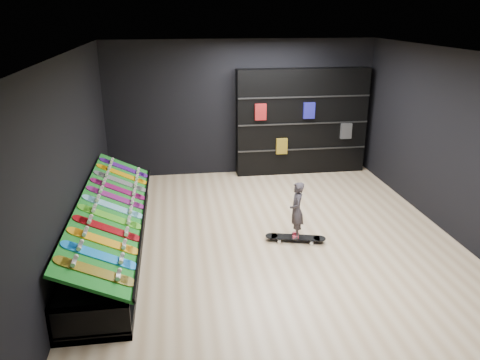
{
  "coord_description": "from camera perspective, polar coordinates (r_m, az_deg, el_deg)",
  "views": [
    {
      "loc": [
        -1.51,
        -6.78,
        3.57
      ],
      "look_at": [
        -0.5,
        0.2,
        1.0
      ],
      "focal_mm": 35.0,
      "sensor_mm": 36.0,
      "label": 1
    }
  ],
  "objects": [
    {
      "name": "display_board_4",
      "position": [
        7.07,
        -15.5,
        -4.37
      ],
      "size": [
        0.93,
        0.22,
        0.5
      ],
      "primitive_type": null,
      "rotation": [
        0.0,
        0.44,
        0.0
      ],
      "color": "green",
      "rests_on": "turf_ramp"
    },
    {
      "name": "wall_right",
      "position": [
        8.4,
        24.62,
        3.91
      ],
      "size": [
        0.02,
        7.0,
        3.0
      ],
      "primitive_type": "cube",
      "color": "black",
      "rests_on": "ground"
    },
    {
      "name": "display_board_2",
      "position": [
        6.39,
        -16.27,
        -7.16
      ],
      "size": [
        0.93,
        0.22,
        0.5
      ],
      "primitive_type": null,
      "rotation": [
        0.0,
        0.44,
        0.0
      ],
      "color": "orange",
      "rests_on": "turf_ramp"
    },
    {
      "name": "display_board_7",
      "position": [
        8.12,
        -14.61,
        -1.08
      ],
      "size": [
        0.93,
        0.22,
        0.5
      ],
      "primitive_type": null,
      "rotation": [
        0.0,
        0.44,
        0.0
      ],
      "color": "#E5198C",
      "rests_on": "turf_ramp"
    },
    {
      "name": "wall_left",
      "position": [
        7.25,
        -19.74,
        2.22
      ],
      "size": [
        0.02,
        7.0,
        3.0
      ],
      "primitive_type": "cube",
      "color": "black",
      "rests_on": "ground"
    },
    {
      "name": "display_board_10",
      "position": [
        9.19,
        -13.92,
        1.45
      ],
      "size": [
        0.93,
        0.22,
        0.5
      ],
      "primitive_type": null,
      "rotation": [
        0.0,
        0.44,
        0.0
      ],
      "color": "purple",
      "rests_on": "turf_ramp"
    },
    {
      "name": "turf_ramp",
      "position": [
        7.43,
        -15.26,
        -3.37
      ],
      "size": [
        0.92,
        4.5,
        0.46
      ],
      "primitive_type": "cube",
      "rotation": [
        0.0,
        0.44,
        0.0
      ],
      "color": "#0F6417",
      "rests_on": "display_rack"
    },
    {
      "name": "display_board_1",
      "position": [
        6.06,
        -16.72,
        -8.78
      ],
      "size": [
        0.93,
        0.22,
        0.5
      ],
      "primitive_type": null,
      "rotation": [
        0.0,
        0.44,
        0.0
      ],
      "color": "blue",
      "rests_on": "turf_ramp"
    },
    {
      "name": "floor",
      "position": [
        7.81,
        3.87,
        -7.23
      ],
      "size": [
        6.0,
        7.0,
        0.01
      ],
      "primitive_type": "cube",
      "color": "#CCB189",
      "rests_on": "ground"
    },
    {
      "name": "display_board_0",
      "position": [
        5.73,
        -17.22,
        -10.6
      ],
      "size": [
        0.93,
        0.22,
        0.5
      ],
      "primitive_type": null,
      "rotation": [
        0.0,
        0.44,
        0.0
      ],
      "color": "yellow",
      "rests_on": "turf_ramp"
    },
    {
      "name": "display_board_5",
      "position": [
        7.42,
        -15.18,
        -3.17
      ],
      "size": [
        0.93,
        0.22,
        0.5
      ],
      "primitive_type": null,
      "rotation": [
        0.0,
        0.44,
        0.0
      ],
      "color": "#0CB2E5",
      "rests_on": "turf_ramp"
    },
    {
      "name": "back_shelving",
      "position": [
        10.77,
        7.51,
        7.06
      ],
      "size": [
        2.97,
        0.35,
        2.38
      ],
      "primitive_type": "cube",
      "color": "black",
      "rests_on": "ground"
    },
    {
      "name": "child",
      "position": [
        7.61,
        6.86,
        -4.97
      ],
      "size": [
        0.18,
        0.23,
        0.57
      ],
      "primitive_type": "imported",
      "rotation": [
        0.0,
        0.0,
        -1.73
      ],
      "color": "black",
      "rests_on": "floor_skateboard"
    },
    {
      "name": "display_board_3",
      "position": [
        6.73,
        -15.87,
        -5.69
      ],
      "size": [
        0.93,
        0.22,
        0.5
      ],
      "primitive_type": null,
      "rotation": [
        0.0,
        0.44,
        0.0
      ],
      "color": "red",
      "rests_on": "turf_ramp"
    },
    {
      "name": "display_board_8",
      "position": [
        8.47,
        -14.36,
        -0.17
      ],
      "size": [
        0.93,
        0.22,
        0.5
      ],
      "primitive_type": null,
      "rotation": [
        0.0,
        0.44,
        0.0
      ],
      "color": "black",
      "rests_on": "turf_ramp"
    },
    {
      "name": "wall_front",
      "position": [
        4.16,
        14.47,
        -10.49
      ],
      "size": [
        6.0,
        0.02,
        3.0
      ],
      "primitive_type": "cube",
      "color": "black",
      "rests_on": "ground"
    },
    {
      "name": "display_board_9",
      "position": [
        8.83,
        -14.13,
        0.68
      ],
      "size": [
        0.93,
        0.22,
        0.5
      ],
      "primitive_type": null,
      "rotation": [
        0.0,
        0.44,
        0.0
      ],
      "color": "yellow",
      "rests_on": "turf_ramp"
    },
    {
      "name": "floor_skateboard",
      "position": [
        7.76,
        6.76,
        -7.14
      ],
      "size": [
        1.0,
        0.46,
        0.09
      ],
      "primitive_type": null,
      "rotation": [
        0.0,
        0.0,
        -0.26
      ],
      "color": "black",
      "rests_on": "ground"
    },
    {
      "name": "display_board_6",
      "position": [
        7.76,
        -14.88,
        -2.08
      ],
      "size": [
        0.93,
        0.22,
        0.5
      ],
      "primitive_type": null,
      "rotation": [
        0.0,
        0.44,
        0.0
      ],
      "color": "#2626BF",
      "rests_on": "turf_ramp"
    },
    {
      "name": "display_rack",
      "position": [
        7.62,
        -15.32,
        -6.57
      ],
      "size": [
        0.9,
        4.5,
        0.5
      ],
      "primitive_type": null,
      "color": "black",
      "rests_on": "ground"
    },
    {
      "name": "wall_back",
      "position": [
        10.6,
        0.13,
        8.74
      ],
      "size": [
        6.0,
        0.02,
        3.0
      ],
      "primitive_type": "cube",
      "color": "black",
      "rests_on": "ground"
    },
    {
      "name": "ceiling",
      "position": [
        6.97,
        4.46,
        15.27
      ],
      "size": [
        6.0,
        7.0,
        0.01
      ],
      "primitive_type": "cube",
      "color": "white",
      "rests_on": "ground"
    }
  ]
}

